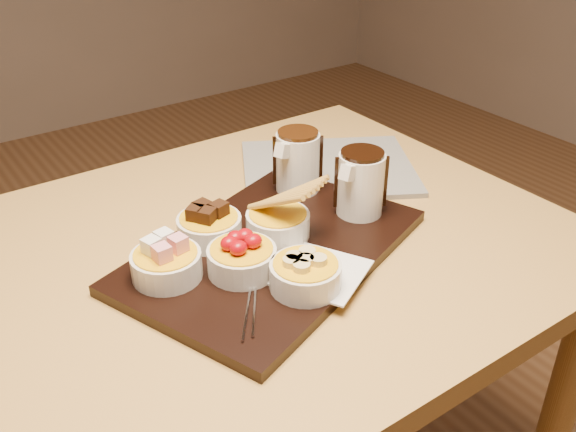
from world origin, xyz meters
TOP-DOWN VIEW (x-y plane):
  - dining_table at (0.00, 0.00)m, footprint 1.20×0.80m
  - serving_board at (0.10, -0.05)m, footprint 0.54×0.44m
  - napkin at (0.12, -0.15)m, footprint 0.16×0.16m
  - bowl_marshmallows at (-0.06, -0.03)m, footprint 0.10×0.10m
  - bowl_cake at (0.03, 0.02)m, footprint 0.10×0.10m
  - bowl_strawberries at (0.03, -0.08)m, footprint 0.10×0.10m
  - bowl_biscotti at (0.13, -0.03)m, footprint 0.10×0.10m
  - bowl_bananas at (0.08, -0.16)m, footprint 0.10×0.10m
  - pitcher_dark_chocolate at (0.28, -0.05)m, footprint 0.10×0.10m
  - pitcher_milk_chocolate at (0.24, 0.08)m, footprint 0.10×0.10m
  - fondue_skewers at (0.03, -0.11)m, footprint 0.22×0.18m
  - newspaper at (0.36, 0.14)m, footprint 0.41×0.39m

SIDE VIEW (x-z plane):
  - dining_table at x=0.00m, z-range 0.28..1.03m
  - newspaper at x=0.36m, z-range 0.75..0.76m
  - serving_board at x=0.10m, z-range 0.75..0.77m
  - napkin at x=0.12m, z-range 0.77..0.77m
  - fondue_skewers at x=0.03m, z-range 0.77..0.78m
  - bowl_marshmallows at x=-0.06m, z-range 0.77..0.81m
  - bowl_cake at x=0.03m, z-range 0.77..0.81m
  - bowl_strawberries at x=0.03m, z-range 0.77..0.81m
  - bowl_biscotti at x=0.13m, z-range 0.77..0.81m
  - bowl_bananas at x=0.08m, z-range 0.77..0.81m
  - pitcher_dark_chocolate at x=0.28m, z-range 0.77..0.87m
  - pitcher_milk_chocolate at x=0.24m, z-range 0.77..0.87m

